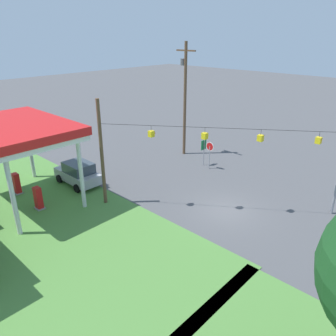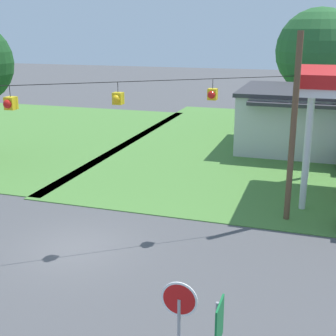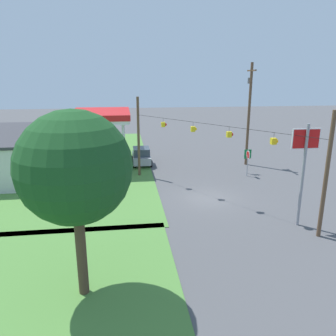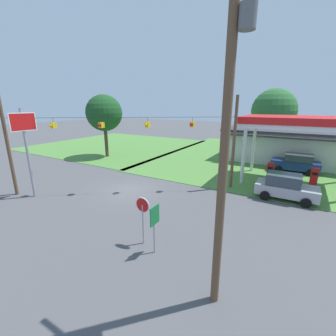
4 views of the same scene
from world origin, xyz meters
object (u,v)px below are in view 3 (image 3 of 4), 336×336
fuel_pump_far (104,155)px  stop_sign_overhead (305,155)px  utility_pole_main (249,109)px  stop_sign_roadside (248,158)px  car_at_pumps_front (141,156)px  gas_station_canopy (101,116)px  route_sign (248,156)px  gas_station_store (12,151)px  car_at_pumps_rear (64,157)px  fuel_pump_near (102,162)px  tree_west_verge (75,168)px

fuel_pump_far → stop_sign_overhead: bearing=-144.2°
utility_pole_main → stop_sign_roadside: bearing=160.9°
car_at_pumps_front → stop_sign_overhead: size_ratio=0.64×
gas_station_canopy → fuel_pump_far: gas_station_canopy is taller
stop_sign_overhead → route_sign: size_ratio=2.72×
fuel_pump_far → car_at_pumps_front: (-1.92, -4.12, 0.17)m
gas_station_store → stop_sign_roadside: size_ratio=6.22×
gas_station_canopy → stop_sign_overhead: (-16.64, -13.23, -0.70)m
car_at_pumps_front → stop_sign_roadside: (-5.69, -9.80, 0.86)m
car_at_pumps_rear → stop_sign_roadside: bearing=70.5°
stop_sign_roadside → route_sign: (0.91, -0.34, -0.10)m
car_at_pumps_front → utility_pole_main: (-1.44, -11.28, 4.97)m
stop_sign_overhead → car_at_pumps_front: bearing=29.0°
route_sign → gas_station_store: bearing=79.1°
fuel_pump_near → fuel_pump_far: same height
gas_station_canopy → gas_station_store: bearing=93.4°
fuel_pump_far → car_at_pumps_front: size_ratio=0.39×
fuel_pump_far → utility_pole_main: size_ratio=0.16×
gas_station_canopy → route_sign: (-4.99, -14.26, -3.57)m
car_at_pumps_front → tree_west_verge: 22.55m
fuel_pump_near → route_sign: size_ratio=0.69×
fuel_pump_far → route_sign: 15.78m
car_at_pumps_rear → utility_pole_main: utility_pole_main is taller
stop_sign_roadside → stop_sign_overhead: size_ratio=0.38×
gas_station_store → utility_pole_main: bearing=-92.6°
route_sign → car_at_pumps_front: bearing=64.8°
stop_sign_roadside → gas_station_store: bearing=-103.2°
utility_pole_main → tree_west_verge: bearing=143.5°
utility_pole_main → gas_station_canopy: bearing=83.9°
fuel_pump_near → gas_station_canopy: bearing=0.1°
gas_station_store → fuel_pump_far: bearing=-76.1°
stop_sign_overhead → tree_west_verge: bearing=112.4°
tree_west_verge → fuel_pump_near: bearing=1.1°
fuel_pump_near → car_at_pumps_rear: size_ratio=0.36×
car_at_pumps_front → tree_west_verge: tree_west_verge is taller
route_sign → tree_west_verge: bearing=140.7°
fuel_pump_far → utility_pole_main: bearing=-102.3°
fuel_pump_near → tree_west_verge: (-20.23, -0.38, 4.93)m
fuel_pump_near → route_sign: (-3.28, -14.26, 0.93)m
car_at_pumps_rear → stop_sign_overhead: (-16.86, -17.35, 3.60)m
utility_pole_main → fuel_pump_near: bearing=90.2°
car_at_pumps_rear → tree_west_verge: bearing=10.8°
gas_station_store → stop_sign_overhead: 27.59m
fuel_pump_near → car_at_pumps_front: 4.39m
fuel_pump_near → fuel_pump_far: size_ratio=1.00×
fuel_pump_near → route_sign: route_sign is taller
gas_station_canopy → fuel_pump_far: 4.81m
gas_station_store → stop_sign_roadside: gas_station_store is taller
gas_station_store → stop_sign_overhead: stop_sign_overhead is taller
stop_sign_overhead → car_at_pumps_rear: bearing=45.8°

